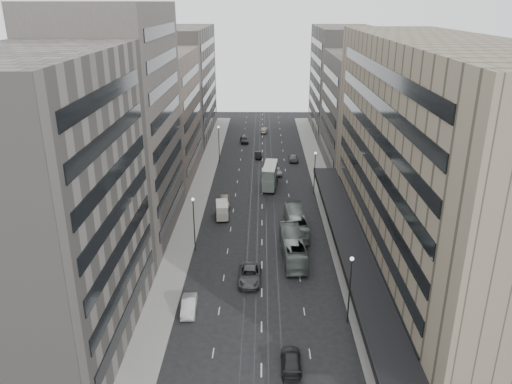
{
  "coord_description": "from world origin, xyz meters",
  "views": [
    {
      "loc": [
        -0.01,
        -52.6,
        33.97
      ],
      "look_at": [
        -0.94,
        18.11,
        6.91
      ],
      "focal_mm": 35.0,
      "sensor_mm": 36.0,
      "label": 1
    }
  ],
  "objects_px": {
    "panel_van": "(222,210)",
    "sedan_2": "(250,275)",
    "bus_far": "(296,222)",
    "bus_near": "(293,247)",
    "double_decker": "(270,175)",
    "sedan_1": "(189,306)"
  },
  "relations": [
    {
      "from": "panel_van",
      "to": "sedan_1",
      "type": "distance_m",
      "value": 26.98
    },
    {
      "from": "double_decker",
      "to": "sedan_1",
      "type": "relative_size",
      "value": 1.82
    },
    {
      "from": "bus_near",
      "to": "bus_far",
      "type": "relative_size",
      "value": 1.05
    },
    {
      "from": "bus_far",
      "to": "sedan_2",
      "type": "relative_size",
      "value": 1.88
    },
    {
      "from": "bus_near",
      "to": "panel_van",
      "type": "relative_size",
      "value": 2.69
    },
    {
      "from": "double_decker",
      "to": "sedan_1",
      "type": "xyz_separation_m",
      "value": [
        -10.0,
        -41.95,
        -1.69
      ]
    },
    {
      "from": "bus_near",
      "to": "panel_van",
      "type": "xyz_separation_m",
      "value": [
        -11.0,
        13.57,
        -0.19
      ]
    },
    {
      "from": "bus_far",
      "to": "double_decker",
      "type": "xyz_separation_m",
      "value": [
        -3.84,
        20.04,
        0.85
      ]
    },
    {
      "from": "bus_far",
      "to": "sedan_2",
      "type": "distance_m",
      "value": 16.5
    },
    {
      "from": "bus_near",
      "to": "bus_far",
      "type": "height_order",
      "value": "bus_near"
    },
    {
      "from": "bus_near",
      "to": "sedan_1",
      "type": "height_order",
      "value": "bus_near"
    },
    {
      "from": "bus_near",
      "to": "double_decker",
      "type": "relative_size",
      "value": 1.42
    },
    {
      "from": "bus_far",
      "to": "double_decker",
      "type": "height_order",
      "value": "double_decker"
    },
    {
      "from": "bus_far",
      "to": "panel_van",
      "type": "height_order",
      "value": "bus_far"
    },
    {
      "from": "bus_near",
      "to": "sedan_2",
      "type": "xyz_separation_m",
      "value": [
        -5.9,
        -6.39,
        -0.84
      ]
    },
    {
      "from": "sedan_2",
      "to": "sedan_1",
      "type": "bearing_deg",
      "value": -133.88
    },
    {
      "from": "panel_van",
      "to": "sedan_1",
      "type": "xyz_separation_m",
      "value": [
        -1.83,
        -26.91,
        -0.73
      ]
    },
    {
      "from": "bus_far",
      "to": "panel_van",
      "type": "bearing_deg",
      "value": -25.68
    },
    {
      "from": "double_decker",
      "to": "panel_van",
      "type": "relative_size",
      "value": 1.9
    },
    {
      "from": "panel_van",
      "to": "sedan_2",
      "type": "bearing_deg",
      "value": -81.77
    },
    {
      "from": "bus_far",
      "to": "sedan_2",
      "type": "bearing_deg",
      "value": 62.1
    },
    {
      "from": "bus_far",
      "to": "bus_near",
      "type": "bearing_deg",
      "value": 80.14
    }
  ]
}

